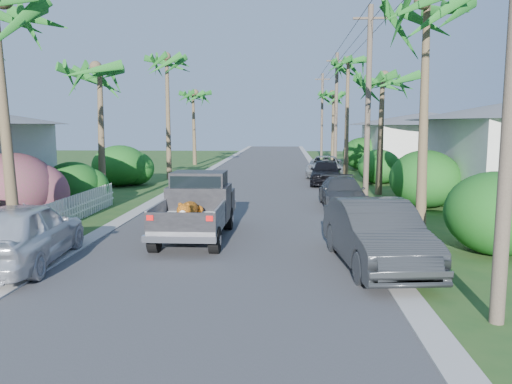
# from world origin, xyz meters

# --- Properties ---
(ground) EXTENTS (120.00, 120.00, 0.00)m
(ground) POSITION_xyz_m (0.00, 0.00, 0.00)
(ground) COLOR #224B1C
(ground) RESTS_ON ground
(road) EXTENTS (8.00, 100.00, 0.02)m
(road) POSITION_xyz_m (0.00, 25.00, 0.01)
(road) COLOR #38383A
(road) RESTS_ON ground
(curb_left) EXTENTS (0.60, 100.00, 0.06)m
(curb_left) POSITION_xyz_m (-4.30, 25.00, 0.03)
(curb_left) COLOR #A5A39E
(curb_left) RESTS_ON ground
(curb_right) EXTENTS (0.60, 100.00, 0.06)m
(curb_right) POSITION_xyz_m (4.30, 25.00, 0.03)
(curb_right) COLOR #A5A39E
(curb_right) RESTS_ON ground
(pickup_truck) EXTENTS (1.98, 5.12, 2.06)m
(pickup_truck) POSITION_xyz_m (-1.02, 4.80, 1.01)
(pickup_truck) COLOR black
(pickup_truck) RESTS_ON ground
(parked_car_rn) EXTENTS (2.32, 5.18, 1.65)m
(parked_car_rn) POSITION_xyz_m (4.05, 1.51, 0.82)
(parked_car_rn) COLOR #282B2D
(parked_car_rn) RESTS_ON ground
(parked_car_rm) EXTENTS (1.89, 4.46, 1.28)m
(parked_car_rm) POSITION_xyz_m (4.25, 10.72, 0.64)
(parked_car_rm) COLOR #2F3135
(parked_car_rm) RESTS_ON ground
(parked_car_rf) EXTENTS (2.18, 4.62, 1.53)m
(parked_car_rf) POSITION_xyz_m (4.20, 19.14, 0.76)
(parked_car_rf) COLOR black
(parked_car_rf) RESTS_ON ground
(parked_car_rd) EXTENTS (3.04, 5.48, 1.45)m
(parked_car_rd) POSITION_xyz_m (4.51, 23.62, 0.73)
(parked_car_rd) COLOR #A6A9AD
(parked_car_rd) RESTS_ON ground
(parked_car_ln) EXTENTS (2.49, 5.08, 1.67)m
(parked_car_ln) POSITION_xyz_m (-4.84, 1.08, 0.83)
(parked_car_ln) COLOR silver
(parked_car_ln) RESTS_ON ground
(palm_l_b) EXTENTS (4.40, 4.40, 7.40)m
(palm_l_b) POSITION_xyz_m (-6.80, 12.00, 6.15)
(palm_l_b) COLOR brown
(palm_l_b) RESTS_ON ground
(palm_l_c) EXTENTS (4.40, 4.40, 9.20)m
(palm_l_c) POSITION_xyz_m (-6.00, 22.00, 7.91)
(palm_l_c) COLOR brown
(palm_l_c) RESTS_ON ground
(palm_l_d) EXTENTS (4.40, 4.40, 7.70)m
(palm_l_d) POSITION_xyz_m (-6.50, 34.00, 6.44)
(palm_l_d) COLOR brown
(palm_l_d) RESTS_ON ground
(palm_r_a) EXTENTS (4.40, 4.40, 8.70)m
(palm_r_a) POSITION_xyz_m (6.30, 6.00, 7.42)
(palm_r_a) COLOR brown
(palm_r_a) RESTS_ON ground
(palm_r_b) EXTENTS (4.40, 4.40, 7.20)m
(palm_r_b) POSITION_xyz_m (6.60, 15.00, 5.95)
(palm_r_b) COLOR brown
(palm_r_b) RESTS_ON ground
(palm_r_c) EXTENTS (4.40, 4.40, 9.40)m
(palm_r_c) POSITION_xyz_m (6.20, 26.00, 8.11)
(palm_r_c) COLOR brown
(palm_r_c) RESTS_ON ground
(palm_r_d) EXTENTS (4.40, 4.40, 8.00)m
(palm_r_d) POSITION_xyz_m (6.50, 40.00, 6.74)
(palm_r_d) COLOR brown
(palm_r_d) RESTS_ON ground
(shrub_l_b) EXTENTS (3.00, 3.30, 2.60)m
(shrub_l_b) POSITION_xyz_m (-7.80, 6.00, 1.30)
(shrub_l_b) COLOR #B61A67
(shrub_l_b) RESTS_ON ground
(shrub_l_c) EXTENTS (2.40, 2.64, 2.00)m
(shrub_l_c) POSITION_xyz_m (-7.40, 10.00, 1.00)
(shrub_l_c) COLOR #174F16
(shrub_l_c) RESTS_ON ground
(shrub_l_d) EXTENTS (3.20, 3.52, 2.40)m
(shrub_l_d) POSITION_xyz_m (-8.00, 18.00, 1.20)
(shrub_l_d) COLOR #174F16
(shrub_l_d) RESTS_ON ground
(shrub_r_a) EXTENTS (2.80, 3.08, 2.30)m
(shrub_r_a) POSITION_xyz_m (7.60, 3.00, 1.15)
(shrub_r_a) COLOR #174F16
(shrub_r_a) RESTS_ON ground
(shrub_r_b) EXTENTS (3.00, 3.30, 2.50)m
(shrub_r_b) POSITION_xyz_m (7.80, 11.00, 1.25)
(shrub_r_b) COLOR #174F16
(shrub_r_b) RESTS_ON ground
(shrub_r_c) EXTENTS (2.60, 2.86, 2.10)m
(shrub_r_c) POSITION_xyz_m (7.50, 20.00, 1.05)
(shrub_r_c) COLOR #174F16
(shrub_r_c) RESTS_ON ground
(shrub_r_d) EXTENTS (3.20, 3.52, 2.60)m
(shrub_r_d) POSITION_xyz_m (8.00, 30.00, 1.30)
(shrub_r_d) COLOR #174F16
(shrub_r_d) RESTS_ON ground
(picket_fence) EXTENTS (0.10, 11.00, 1.00)m
(picket_fence) POSITION_xyz_m (-6.00, 5.50, 0.50)
(picket_fence) COLOR white
(picket_fence) RESTS_ON ground
(house_right_far) EXTENTS (9.00, 8.00, 4.60)m
(house_right_far) POSITION_xyz_m (13.00, 30.00, 2.12)
(house_right_far) COLOR silver
(house_right_far) RESTS_ON ground
(utility_pole_b) EXTENTS (1.60, 0.26, 9.00)m
(utility_pole_b) POSITION_xyz_m (5.60, 13.00, 4.60)
(utility_pole_b) COLOR brown
(utility_pole_b) RESTS_ON ground
(utility_pole_c) EXTENTS (1.60, 0.26, 9.00)m
(utility_pole_c) POSITION_xyz_m (5.60, 28.00, 4.60)
(utility_pole_c) COLOR brown
(utility_pole_c) RESTS_ON ground
(utility_pole_d) EXTENTS (1.60, 0.26, 9.00)m
(utility_pole_d) POSITION_xyz_m (5.60, 43.00, 4.60)
(utility_pole_d) COLOR brown
(utility_pole_d) RESTS_ON ground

